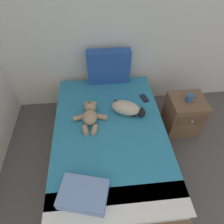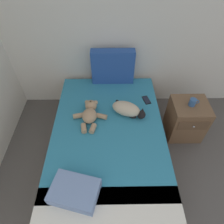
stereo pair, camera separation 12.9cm
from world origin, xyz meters
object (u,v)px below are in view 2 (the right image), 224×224
(patterned_cushion, at_px, (113,67))
(teddy_bear, at_px, (90,113))
(nightstand, at_px, (186,119))
(cell_phone, at_px, (146,100))
(cat, at_px, (128,109))
(bed, at_px, (108,142))
(throw_pillow, at_px, (75,191))
(mug, at_px, (193,102))

(patterned_cushion, height_order, teddy_bear, patterned_cushion)
(nightstand, bearing_deg, cell_phone, 165.93)
(cat, bearing_deg, patterned_cushion, 104.74)
(bed, relative_size, cell_phone, 11.83)
(nightstand, bearing_deg, teddy_bear, -173.71)
(cell_phone, bearing_deg, throw_pillow, -123.61)
(teddy_bear, distance_m, throw_pillow, 0.90)
(patterned_cushion, bearing_deg, mug, -29.42)
(cell_phone, distance_m, nightstand, 0.60)
(cat, xyz_separation_m, throw_pillow, (-0.52, -0.94, -0.02))
(bed, distance_m, cell_phone, 0.72)
(patterned_cushion, distance_m, mug, 1.11)
(throw_pillow, bearing_deg, cell_phone, 56.39)
(patterned_cushion, xyz_separation_m, nightstand, (0.96, -0.54, -0.46))
(cat, relative_size, mug, 3.48)
(patterned_cushion, height_order, throw_pillow, patterned_cushion)
(cat, height_order, cell_phone, cat)
(bed, bearing_deg, teddy_bear, 137.80)
(cat, bearing_deg, nightstand, 6.34)
(bed, bearing_deg, cat, 45.99)
(cat, bearing_deg, bed, -134.01)
(cell_phone, relative_size, mug, 1.35)
(bed, xyz_separation_m, teddy_bear, (-0.21, 0.19, 0.32))
(bed, height_order, throw_pillow, throw_pillow)
(mug, bearing_deg, throw_pillow, -141.71)
(mug, bearing_deg, cell_phone, 165.65)
(throw_pillow, bearing_deg, cat, 61.36)
(bed, xyz_separation_m, patterned_cushion, (0.07, 0.87, 0.49))
(patterned_cushion, height_order, nightstand, patterned_cushion)
(throw_pillow, bearing_deg, patterned_cushion, 77.43)
(bed, relative_size, teddy_bear, 4.20)
(patterned_cushion, relative_size, teddy_bear, 1.25)
(mug, bearing_deg, nightstand, 7.80)
(teddy_bear, xyz_separation_m, throw_pillow, (-0.07, -0.90, -0.01))
(bed, xyz_separation_m, mug, (1.02, 0.33, 0.34))
(cat, distance_m, throw_pillow, 1.08)
(teddy_bear, bearing_deg, nightstand, 6.29)
(bed, xyz_separation_m, cat, (0.23, 0.24, 0.32))
(cat, distance_m, cell_phone, 0.35)
(bed, height_order, cell_phone, cell_phone)
(nightstand, bearing_deg, throw_pillow, -141.84)
(cat, bearing_deg, throw_pillow, -118.64)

